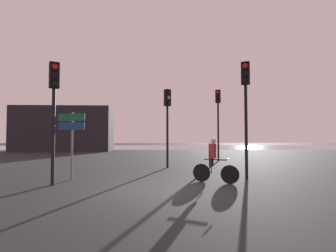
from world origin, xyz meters
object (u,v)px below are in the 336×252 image
at_px(traffic_light_near_right, 246,98).
at_px(traffic_light_near_left, 54,99).
at_px(traffic_light_far_right, 218,112).
at_px(cyclist, 214,160).
at_px(traffic_light_center, 167,113).
at_px(distant_building, 64,129).
at_px(direction_sign_post, 72,133).

bearing_deg(traffic_light_near_right, traffic_light_near_left, 34.26).
relative_size(traffic_light_near_left, traffic_light_far_right, 0.87).
xyz_separation_m(traffic_light_far_right, cyclist, (-2.19, -8.29, -2.55)).
bearing_deg(traffic_light_near_left, traffic_light_center, -159.91).
xyz_separation_m(traffic_light_near_left, traffic_light_far_right, (7.81, 8.55, 0.41)).
relative_size(traffic_light_far_right, traffic_light_near_right, 1.05).
bearing_deg(distant_building, traffic_light_near_left, -71.99).
distance_m(traffic_light_center, traffic_light_near_right, 4.85).
relative_size(traffic_light_center, cyclist, 2.60).
distance_m(direction_sign_post, cyclist, 5.48).
relative_size(traffic_light_center, traffic_light_near_right, 0.91).
relative_size(traffic_light_far_right, cyclist, 3.01).
height_order(traffic_light_near_right, direction_sign_post, traffic_light_near_right).
height_order(traffic_light_near_left, traffic_light_far_right, traffic_light_far_right).
xyz_separation_m(traffic_light_center, traffic_light_near_right, (2.93, -3.85, 0.28)).
relative_size(distant_building, traffic_light_center, 2.57).
height_order(traffic_light_far_right, direction_sign_post, traffic_light_far_right).
height_order(traffic_light_center, traffic_light_near_right, traffic_light_near_right).
height_order(distant_building, traffic_light_near_left, distant_building).
bearing_deg(traffic_light_center, traffic_light_near_right, 96.69).
xyz_separation_m(traffic_light_center, traffic_light_far_right, (3.65, 3.72, 0.43)).
bearing_deg(traffic_light_near_right, traffic_light_far_right, -69.05).
xyz_separation_m(distant_building, traffic_light_far_right, (14.82, -13.00, 0.84)).
distance_m(distant_building, direction_sign_post, 21.74).
bearing_deg(traffic_light_center, cyclist, 77.16).
bearing_deg(direction_sign_post, traffic_light_near_right, -167.49).
distance_m(traffic_light_near_left, traffic_light_far_right, 11.59).
relative_size(traffic_light_near_right, direction_sign_post, 1.78).
height_order(distant_building, traffic_light_far_right, distant_building).
relative_size(traffic_light_center, traffic_light_near_left, 0.99).
xyz_separation_m(traffic_light_near_right, direction_sign_post, (-6.80, 0.10, -1.42)).
xyz_separation_m(traffic_light_far_right, direction_sign_post, (-7.53, -7.47, -1.57)).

